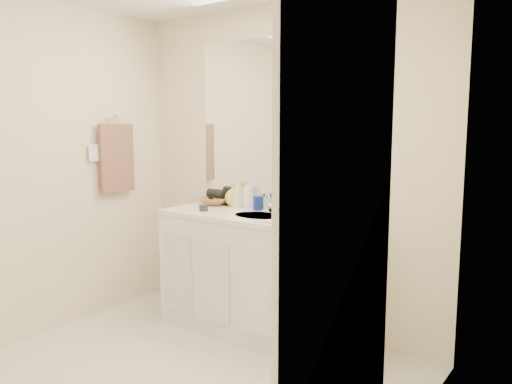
{
  "coord_description": "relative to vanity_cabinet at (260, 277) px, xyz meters",
  "views": [
    {
      "loc": [
        2.03,
        -1.82,
        1.52
      ],
      "look_at": [
        0.0,
        0.97,
        1.05
      ],
      "focal_mm": 35.0,
      "sensor_mm": 36.0,
      "label": 1
    }
  ],
  "objects": [
    {
      "name": "wall_back",
      "position": [
        0.0,
        0.28,
        0.77
      ],
      "size": [
        2.6,
        0.02,
        2.4
      ],
      "primitive_type": "cube",
      "color": "#FDEDC6",
      "rests_on": "floor"
    },
    {
      "name": "wall_left",
      "position": [
        -1.3,
        -1.02,
        0.77
      ],
      "size": [
        0.02,
        2.6,
        2.4
      ],
      "primitive_type": "cube",
      "color": "#FDEDC6",
      "rests_on": "floor"
    },
    {
      "name": "wall_right",
      "position": [
        1.3,
        -1.02,
        0.77
      ],
      "size": [
        0.02,
        2.6,
        2.4
      ],
      "primitive_type": "cube",
      "color": "#FDEDC6",
      "rests_on": "floor"
    },
    {
      "name": "vanity_cabinet",
      "position": [
        0.0,
        0.0,
        0.0
      ],
      "size": [
        1.5,
        0.55,
        0.85
      ],
      "primitive_type": "cube",
      "color": "white",
      "rests_on": "floor"
    },
    {
      "name": "countertop",
      "position": [
        0.0,
        0.0,
        0.44
      ],
      "size": [
        1.52,
        0.57,
        0.03
      ],
      "primitive_type": "cube",
      "color": "white",
      "rests_on": "vanity_cabinet"
    },
    {
      "name": "backsplash",
      "position": [
        0.0,
        0.26,
        0.5
      ],
      "size": [
        1.52,
        0.03,
        0.08
      ],
      "primitive_type": "cube",
      "color": "silver",
      "rests_on": "countertop"
    },
    {
      "name": "sink_basin",
      "position": [
        0.0,
        -0.02,
        0.44
      ],
      "size": [
        0.37,
        0.37,
        0.02
      ],
      "primitive_type": "cylinder",
      "color": "beige",
      "rests_on": "countertop"
    },
    {
      "name": "faucet",
      "position": [
        0.0,
        0.16,
        0.51
      ],
      "size": [
        0.02,
        0.02,
        0.11
      ],
      "primitive_type": "cylinder",
      "color": "silver",
      "rests_on": "countertop"
    },
    {
      "name": "mirror",
      "position": [
        0.0,
        0.27,
        1.14
      ],
      "size": [
        1.48,
        0.01,
        1.2
      ],
      "primitive_type": "cube",
      "color": "white",
      "rests_on": "wall_back"
    },
    {
      "name": "blue_mug",
      "position": [
        -0.12,
        0.15,
        0.51
      ],
      "size": [
        0.1,
        0.1,
        0.11
      ],
      "primitive_type": "cylinder",
      "rotation": [
        0.0,
        0.0,
        0.35
      ],
      "color": "navy",
      "rests_on": "countertop"
    },
    {
      "name": "tan_cup",
      "position": [
        0.14,
        0.1,
        0.51
      ],
      "size": [
        0.08,
        0.08,
        0.1
      ],
      "primitive_type": "cylinder",
      "rotation": [
        0.0,
        0.0,
        -0.1
      ],
      "color": "beige",
      "rests_on": "countertop"
    },
    {
      "name": "toothbrush",
      "position": [
        0.15,
        0.1,
        0.6
      ],
      "size": [
        0.01,
        0.04,
        0.2
      ],
      "primitive_type": "cylinder",
      "rotation": [
        0.14,
        0.0,
        0.1
      ],
      "color": "#FF4369",
      "rests_on": "tan_cup"
    },
    {
      "name": "mouthwash_bottle",
      "position": [
        0.29,
        0.1,
        0.56
      ],
      "size": [
        0.1,
        0.1,
        0.2
      ],
      "primitive_type": "cylinder",
      "rotation": [
        0.0,
        0.0,
        0.25
      ],
      "color": "#0D849C",
      "rests_on": "countertop"
    },
    {
      "name": "soap_dish",
      "position": [
        0.34,
        -0.08,
        0.46
      ],
      "size": [
        0.12,
        0.1,
        0.01
      ],
      "primitive_type": "cube",
      "rotation": [
        0.0,
        0.0,
        0.22
      ],
      "color": "silver",
      "rests_on": "countertop"
    },
    {
      "name": "green_soap",
      "position": [
        0.34,
        -0.08,
        0.48
      ],
      "size": [
        0.07,
        0.05,
        0.02
      ],
      "primitive_type": "cube",
      "rotation": [
        0.0,
        0.0,
        -0.14
      ],
      "color": "#7ECA31",
      "rests_on": "soap_dish"
    },
    {
      "name": "orange_comb",
      "position": [
        0.21,
        -0.22,
        0.46
      ],
      "size": [
        0.11,
        0.06,
        0.0
      ],
      "primitive_type": "cube",
      "rotation": [
        0.0,
        0.0,
        -0.33
      ],
      "color": "orange",
      "rests_on": "countertop"
    },
    {
      "name": "dark_jar",
      "position": [
        -0.44,
        -0.11,
        0.48
      ],
      "size": [
        0.08,
        0.08,
        0.05
      ],
      "primitive_type": "cylinder",
      "rotation": [
        0.0,
        0.0,
        0.33
      ],
      "color": "#28282D",
      "rests_on": "countertop"
    },
    {
      "name": "soap_bottle_white",
      "position": [
        -0.26,
        0.2,
        0.56
      ],
      "size": [
        0.11,
        0.11,
        0.22
      ],
      "primitive_type": "imported",
      "rotation": [
        0.0,
        0.0,
        -0.28
      ],
      "color": "white",
      "rests_on": "countertop"
    },
    {
      "name": "soap_bottle_cream",
      "position": [
        -0.36,
        0.2,
        0.55
      ],
      "size": [
        0.12,
        0.12,
        0.19
      ],
      "primitive_type": "imported",
      "rotation": [
        0.0,
        0.0,
        -0.41
      ],
      "color": "#F2F1C5",
      "rests_on": "countertop"
    },
    {
      "name": "soap_bottle_yellow",
      "position": [
        -0.4,
        0.2,
        0.55
      ],
      "size": [
        0.16,
        0.16,
        0.19
      ],
      "primitive_type": "imported",
      "rotation": [
        0.0,
        0.0,
        -0.05
      ],
      "color": "#E2E659",
      "rests_on": "countertop"
    },
    {
      "name": "wicker_basket",
      "position": [
        -0.57,
        0.16,
        0.48
      ],
      "size": [
        0.3,
        0.3,
        0.06
      ],
      "primitive_type": "imported",
      "rotation": [
        0.0,
        0.0,
        0.3
      ],
      "color": "#9B693E",
      "rests_on": "countertop"
    },
    {
      "name": "hair_dryer",
      "position": [
        -0.55,
        0.16,
        0.54
      ],
      "size": [
        0.15,
        0.08,
        0.08
      ],
      "primitive_type": "cylinder",
      "rotation": [
        0.0,
        1.57,
        0.05
      ],
      "color": "black",
      "rests_on": "wicker_basket"
    },
    {
      "name": "towel_ring",
      "position": [
        -1.27,
        -0.25,
        1.12
      ],
      "size": [
        0.01,
        0.11,
        0.11
      ],
      "primitive_type": "torus",
      "rotation": [
        0.0,
        1.57,
        0.0
      ],
      "color": "silver",
      "rests_on": "wall_left"
    },
    {
      "name": "hand_towel",
      "position": [
        -1.25,
        -0.25,
        0.82
      ],
      "size": [
        0.04,
        0.32,
        0.55
      ],
      "primitive_type": "cube",
      "color": "brown",
      "rests_on": "towel_ring"
    },
    {
      "name": "switch_plate",
      "position": [
        -1.27,
        -0.45,
        0.88
      ],
      "size": [
        0.01,
        0.08,
        0.13
      ],
      "primitive_type": "cube",
      "color": "white",
      "rests_on": "wall_left"
    },
    {
      "name": "door",
      "position": [
        1.29,
        -1.32,
        0.57
      ],
      "size": [
        0.02,
        0.82,
        2.0
      ],
      "primitive_type": "cube",
      "color": "white",
      "rests_on": "floor"
    }
  ]
}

